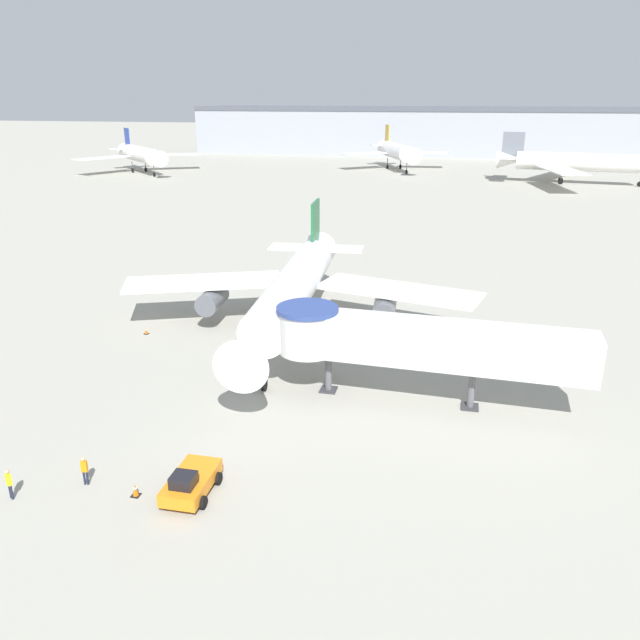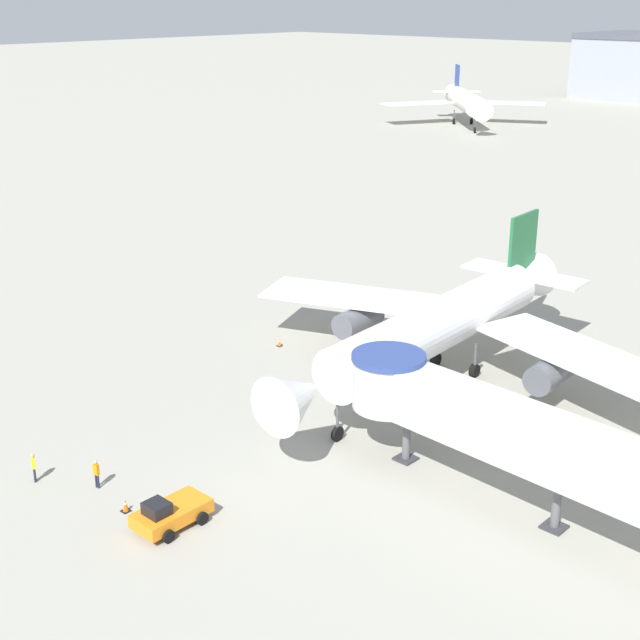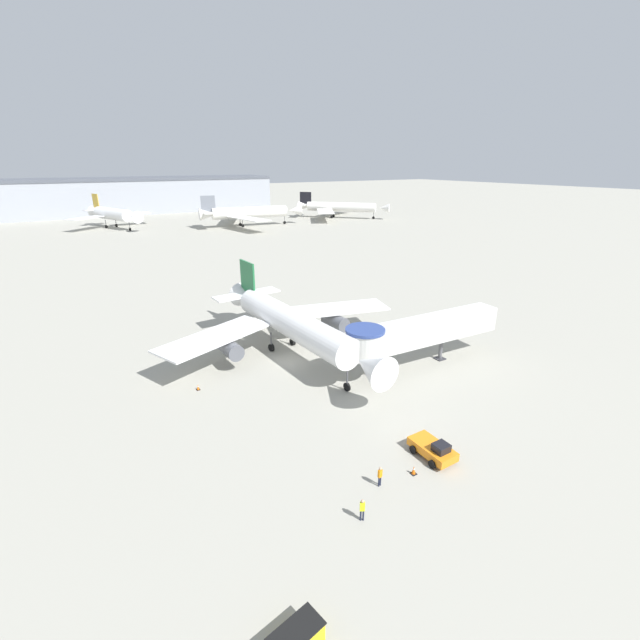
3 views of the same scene
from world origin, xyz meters
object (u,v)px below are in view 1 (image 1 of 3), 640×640
background_jet_gray_tail (575,162)px  traffic_cone_apron_front (135,490)px  ground_crew_marshaller (84,469)px  background_jet_blue_tail (140,154)px  pushback_tug_orange (190,482)px  background_jet_gold_tail (396,151)px  jet_bridge (407,341)px  traffic_cone_port_wing (146,331)px  main_airplane (295,288)px  traffic_cone_starboard_wing (443,348)px  ground_crew_wing_walker (9,482)px

background_jet_gray_tail → traffic_cone_apron_front: bearing=170.5°
background_jet_gray_tail → ground_crew_marshaller: bearing=169.2°
ground_crew_marshaller → background_jet_blue_tail: bearing=-71.7°
pushback_tug_orange → background_jet_gray_tail: size_ratio=0.09×
background_jet_gray_tail → background_jet_gold_tail: 46.35m
jet_bridge → traffic_cone_port_wing: 23.81m
main_airplane → traffic_cone_port_wing: bearing=-169.6°
jet_bridge → traffic_cone_starboard_wing: (2.14, 8.80, -3.84)m
traffic_cone_apron_front → ground_crew_marshaller: bearing=173.6°
traffic_cone_starboard_wing → traffic_cone_apron_front: bearing=-122.7°
main_airplane → traffic_cone_port_wing: (-12.13, -3.11, -3.68)m
traffic_cone_apron_front → traffic_cone_starboard_wing: 26.46m
jet_bridge → background_jet_gray_tail: size_ratio=0.49×
background_jet_gray_tail → traffic_cone_starboard_wing: bearing=174.3°
pushback_tug_orange → ground_crew_wing_walker: bearing=-165.7°
jet_bridge → traffic_cone_starboard_wing: bearing=78.9°
ground_crew_wing_walker → traffic_cone_starboard_wing: bearing=79.3°
jet_bridge → background_jet_blue_tail: (-78.50, 112.95, 0.49)m
pushback_tug_orange → background_jet_gray_tail: background_jet_gray_tail is taller
traffic_cone_starboard_wing → background_jet_gold_tail: 127.06m
main_airplane → background_jet_gold_tail: (-4.99, 124.20, 0.92)m
ground_crew_wing_walker → ground_crew_marshaller: bearing=62.3°
traffic_cone_port_wing → background_jet_gold_tail: background_jet_gold_tail is taller
main_airplane → background_jet_blue_tail: bearing=119.7°
background_jet_blue_tail → background_jet_gray_tail: bearing=-44.0°
traffic_cone_apron_front → ground_crew_marshaller: 3.04m
background_jet_blue_tail → traffic_cone_starboard_wing: bearing=-97.4°
ground_crew_marshaller → background_jet_blue_tail: size_ratio=0.06×
traffic_cone_starboard_wing → ground_crew_wing_walker: ground_crew_wing_walker is taller
traffic_cone_port_wing → ground_crew_wing_walker: 22.72m
background_jet_gray_tail → jet_bridge: bearing=174.2°
main_airplane → background_jet_blue_tail: background_jet_blue_tail is taller
jet_bridge → background_jet_blue_tail: size_ratio=0.78×
traffic_cone_port_wing → main_airplane: bearing=14.4°
pushback_tug_orange → traffic_cone_apron_front: (-2.67, -0.72, -0.38)m
main_airplane → pushback_tug_orange: (0.72, -23.14, -3.25)m
traffic_cone_port_wing → background_jet_blue_tail: 119.76m
ground_crew_wing_walker → background_jet_gray_tail: 137.57m
traffic_cone_apron_front → background_jet_gray_tail: background_jet_gray_tail is taller
background_jet_gray_tail → background_jet_blue_tail: size_ratio=1.61×
main_airplane → background_jet_blue_tail: 123.23m
traffic_cone_port_wing → background_jet_gray_tail: size_ratio=0.01×
background_jet_gold_tail → background_jet_blue_tail: (-63.32, -21.64, -0.20)m
main_airplane → background_jet_gold_tail: size_ratio=1.08×
traffic_cone_apron_front → ground_crew_wing_walker: bearing=-165.2°
main_airplane → jet_bridge: 14.56m
jet_bridge → ground_crew_marshaller: size_ratio=12.52×
traffic_cone_starboard_wing → main_airplane: bearing=172.7°
main_airplane → background_jet_gold_tail: 124.30m
pushback_tug_orange → background_jet_blue_tail: size_ratio=0.15×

